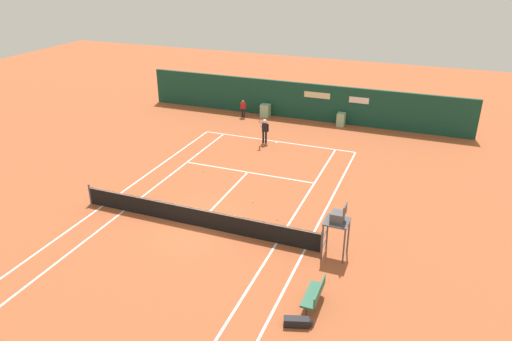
{
  "coord_description": "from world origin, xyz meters",
  "views": [
    {
      "loc": [
        9.56,
        -16.79,
        11.65
      ],
      "look_at": [
        1.0,
        5.18,
        0.8
      ],
      "focal_mm": 33.33,
      "sensor_mm": 36.0,
      "label": 1
    }
  ],
  "objects_px": {
    "tennis_ball_by_sideline": "(253,202)",
    "equipment_bag": "(299,322)",
    "tennis_ball_mid_court": "(277,219)",
    "tennis_ball_near_service_line": "(204,171)",
    "umpire_chair": "(337,221)",
    "player_bench": "(315,294)",
    "player_on_baseline": "(265,129)",
    "ball_kid_centre_post": "(243,108)"
  },
  "relations": [
    {
      "from": "tennis_ball_by_sideline",
      "to": "equipment_bag",
      "type": "bearing_deg",
      "value": -58.24
    },
    {
      "from": "tennis_ball_mid_court",
      "to": "tennis_ball_near_service_line",
      "type": "bearing_deg",
      "value": 147.97
    },
    {
      "from": "tennis_ball_near_service_line",
      "to": "equipment_bag",
      "type": "bearing_deg",
      "value": -48.83
    },
    {
      "from": "umpire_chair",
      "to": "tennis_ball_near_service_line",
      "type": "bearing_deg",
      "value": 58.52
    },
    {
      "from": "player_bench",
      "to": "player_on_baseline",
      "type": "relative_size",
      "value": 0.82
    },
    {
      "from": "tennis_ball_by_sideline",
      "to": "umpire_chair",
      "type": "bearing_deg",
      "value": -32.14
    },
    {
      "from": "tennis_ball_mid_court",
      "to": "tennis_ball_by_sideline",
      "type": "xyz_separation_m",
      "value": [
        -1.73,
        1.22,
        0.0
      ]
    },
    {
      "from": "equipment_bag",
      "to": "tennis_ball_mid_court",
      "type": "relative_size",
      "value": 14.99
    },
    {
      "from": "ball_kid_centre_post",
      "to": "tennis_ball_mid_court",
      "type": "bearing_deg",
      "value": 109.25
    },
    {
      "from": "player_on_baseline",
      "to": "tennis_ball_near_service_line",
      "type": "bearing_deg",
      "value": 53.63
    },
    {
      "from": "player_bench",
      "to": "tennis_ball_mid_court",
      "type": "distance_m",
      "value": 6.13
    },
    {
      "from": "umpire_chair",
      "to": "equipment_bag",
      "type": "xyz_separation_m",
      "value": [
        -0.21,
        -4.54,
        -1.53
      ]
    },
    {
      "from": "umpire_chair",
      "to": "player_on_baseline",
      "type": "xyz_separation_m",
      "value": [
        -7.29,
        11.14,
        -0.71
      ]
    },
    {
      "from": "umpire_chair",
      "to": "tennis_ball_by_sideline",
      "type": "relative_size",
      "value": 36.6
    },
    {
      "from": "player_bench",
      "to": "player_on_baseline",
      "type": "xyz_separation_m",
      "value": [
        -7.3,
        14.46,
        0.47
      ]
    },
    {
      "from": "player_bench",
      "to": "tennis_ball_near_service_line",
      "type": "distance_m",
      "value": 12.61
    },
    {
      "from": "umpire_chair",
      "to": "player_bench",
      "type": "relative_size",
      "value": 1.64
    },
    {
      "from": "player_bench",
      "to": "tennis_ball_near_service_line",
      "type": "height_order",
      "value": "player_bench"
    },
    {
      "from": "equipment_bag",
      "to": "tennis_ball_by_sideline",
      "type": "xyz_separation_m",
      "value": [
        -4.73,
        7.65,
        -0.13
      ]
    },
    {
      "from": "tennis_ball_by_sideline",
      "to": "tennis_ball_near_service_line",
      "type": "height_order",
      "value": "same"
    },
    {
      "from": "tennis_ball_by_sideline",
      "to": "tennis_ball_near_service_line",
      "type": "bearing_deg",
      "value": 149.34
    },
    {
      "from": "equipment_bag",
      "to": "ball_kid_centre_post",
      "type": "bearing_deg",
      "value": 117.52
    },
    {
      "from": "player_on_baseline",
      "to": "tennis_ball_by_sideline",
      "type": "height_order",
      "value": "player_on_baseline"
    },
    {
      "from": "tennis_ball_near_service_line",
      "to": "tennis_ball_by_sideline",
      "type": "bearing_deg",
      "value": -30.66
    },
    {
      "from": "ball_kid_centre_post",
      "to": "tennis_ball_mid_court",
      "type": "xyz_separation_m",
      "value": [
        7.53,
        -13.78,
        -0.75
      ]
    },
    {
      "from": "equipment_bag",
      "to": "tennis_ball_mid_court",
      "type": "height_order",
      "value": "equipment_bag"
    },
    {
      "from": "player_bench",
      "to": "tennis_ball_by_sideline",
      "type": "height_order",
      "value": "player_bench"
    },
    {
      "from": "equipment_bag",
      "to": "ball_kid_centre_post",
      "type": "height_order",
      "value": "ball_kid_centre_post"
    },
    {
      "from": "equipment_bag",
      "to": "tennis_ball_by_sideline",
      "type": "height_order",
      "value": "equipment_bag"
    },
    {
      "from": "player_bench",
      "to": "ball_kid_centre_post",
      "type": "height_order",
      "value": "ball_kid_centre_post"
    },
    {
      "from": "umpire_chair",
      "to": "tennis_ball_by_sideline",
      "type": "xyz_separation_m",
      "value": [
        -4.94,
        3.1,
        -1.65
      ]
    },
    {
      "from": "tennis_ball_mid_court",
      "to": "umpire_chair",
      "type": "bearing_deg",
      "value": -30.47
    },
    {
      "from": "tennis_ball_near_service_line",
      "to": "tennis_ball_mid_court",
      "type": "bearing_deg",
      "value": -32.03
    },
    {
      "from": "player_on_baseline",
      "to": "tennis_ball_by_sideline",
      "type": "distance_m",
      "value": 8.43
    },
    {
      "from": "player_bench",
      "to": "tennis_ball_mid_court",
      "type": "bearing_deg",
      "value": 31.67
    },
    {
      "from": "equipment_bag",
      "to": "tennis_ball_by_sideline",
      "type": "bearing_deg",
      "value": 121.76
    },
    {
      "from": "umpire_chair",
      "to": "equipment_bag",
      "type": "relative_size",
      "value": 2.44
    },
    {
      "from": "player_bench",
      "to": "equipment_bag",
      "type": "height_order",
      "value": "player_bench"
    },
    {
      "from": "player_bench",
      "to": "umpire_chair",
      "type": "bearing_deg",
      "value": 0.07
    },
    {
      "from": "player_on_baseline",
      "to": "tennis_ball_mid_court",
      "type": "height_order",
      "value": "player_on_baseline"
    },
    {
      "from": "tennis_ball_mid_court",
      "to": "tennis_ball_by_sideline",
      "type": "distance_m",
      "value": 2.12
    },
    {
      "from": "ball_kid_centre_post",
      "to": "tennis_ball_by_sideline",
      "type": "xyz_separation_m",
      "value": [
        5.79,
        -12.57,
        -0.75
      ]
    }
  ]
}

